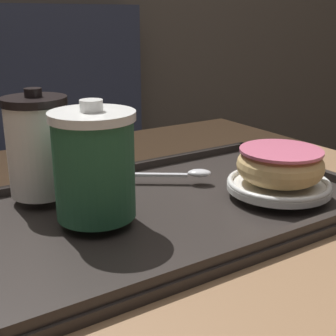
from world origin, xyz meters
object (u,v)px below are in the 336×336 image
(coffee_cup_rear, at_px, (38,146))
(spoon, at_px, (182,174))
(donut_chocolate_glazed, at_px, (280,164))
(coffee_cup_front, at_px, (93,163))

(coffee_cup_rear, relative_size, spoon, 0.99)
(donut_chocolate_glazed, height_order, spoon, donut_chocolate_glazed)
(coffee_cup_rear, relative_size, donut_chocolate_glazed, 1.20)
(coffee_cup_front, xyz_separation_m, coffee_cup_rear, (-0.03, 0.10, 0.00))
(coffee_cup_rear, distance_m, spoon, 0.21)
(spoon, bearing_deg, coffee_cup_front, -125.94)
(donut_chocolate_glazed, bearing_deg, spoon, 124.79)
(donut_chocolate_glazed, xyz_separation_m, spoon, (-0.08, 0.12, -0.03))
(coffee_cup_front, height_order, donut_chocolate_glazed, coffee_cup_front)
(coffee_cup_front, distance_m, coffee_cup_rear, 0.11)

